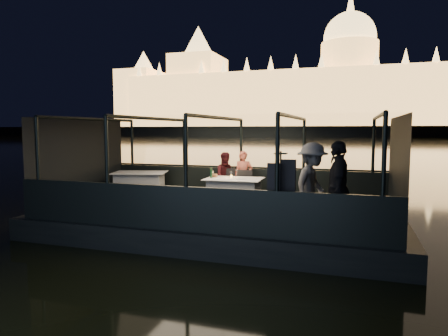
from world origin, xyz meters
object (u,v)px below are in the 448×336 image
(coat_stand, at_px, (280,189))
(person_woman_coral, at_px, (243,175))
(dining_table_central, at_px, (234,193))
(passenger_stripe, at_px, (312,187))
(wine_bottle, at_px, (211,172))
(dining_table_aft, at_px, (140,186))
(chair_port_right, at_px, (243,188))
(passenger_dark, at_px, (338,191))
(person_man_maroon, at_px, (226,175))
(chair_port_left, at_px, (226,186))

(coat_stand, distance_m, person_woman_coral, 3.73)
(dining_table_central, distance_m, coat_stand, 2.92)
(person_woman_coral, height_order, passenger_stripe, passenger_stripe)
(dining_table_central, xyz_separation_m, passenger_stripe, (2.12, -1.54, 0.47))
(coat_stand, xyz_separation_m, wine_bottle, (-2.22, 2.30, 0.02))
(dining_table_aft, height_order, person_woman_coral, person_woman_coral)
(chair_port_right, distance_m, passenger_stripe, 2.89)
(wine_bottle, bearing_deg, passenger_dark, -30.21)
(person_man_maroon, relative_size, passenger_dark, 0.76)
(chair_port_left, xyz_separation_m, wine_bottle, (-0.15, -0.78, 0.47))
(dining_table_central, xyz_separation_m, chair_port_left, (-0.45, 0.70, 0.06))
(coat_stand, relative_size, person_man_maroon, 1.17)
(person_man_maroon, height_order, wine_bottle, person_man_maroon)
(passenger_dark, bearing_deg, passenger_stripe, -131.49)
(passenger_dark, relative_size, wine_bottle, 6.13)
(chair_port_right, bearing_deg, passenger_dark, -57.47)
(chair_port_left, relative_size, person_man_maroon, 0.67)
(dining_table_central, height_order, passenger_stripe, passenger_stripe)
(coat_stand, height_order, passenger_dark, passenger_dark)
(dining_table_aft, xyz_separation_m, chair_port_left, (2.52, 0.34, 0.06))
(dining_table_central, bearing_deg, chair_port_right, 78.87)
(dining_table_central, distance_m, passenger_stripe, 2.66)
(dining_table_central, relative_size, person_woman_coral, 1.02)
(dining_table_central, bearing_deg, chair_port_left, 122.44)
(dining_table_aft, height_order, passenger_stripe, passenger_stripe)
(passenger_stripe, bearing_deg, passenger_dark, -113.53)
(passenger_stripe, relative_size, passenger_dark, 0.97)
(chair_port_right, bearing_deg, person_woman_coral, 89.22)
(person_man_maroon, distance_m, wine_bottle, 0.99)
(chair_port_left, bearing_deg, person_man_maroon, 109.06)
(chair_port_right, bearing_deg, dining_table_central, -114.72)
(person_man_maroon, bearing_deg, dining_table_aft, 168.92)
(coat_stand, height_order, wine_bottle, coat_stand)
(person_man_maroon, bearing_deg, passenger_dark, -65.70)
(dining_table_aft, bearing_deg, passenger_stripe, -20.50)
(coat_stand, bearing_deg, person_man_maroon, 122.84)
(passenger_stripe, bearing_deg, wine_bottle, 77.55)
(chair_port_right, bearing_deg, passenger_stripe, -58.55)
(chair_port_right, bearing_deg, person_man_maroon, 131.54)
(chair_port_right, distance_m, person_woman_coral, 0.58)
(person_man_maroon, relative_size, passenger_stripe, 0.78)
(dining_table_aft, bearing_deg, wine_bottle, -10.54)
(dining_table_aft, relative_size, coat_stand, 0.93)
(coat_stand, bearing_deg, passenger_stripe, 59.13)
(passenger_stripe, bearing_deg, chair_port_right, 60.82)
(chair_port_left, bearing_deg, dining_table_central, -52.84)
(chair_port_right, relative_size, wine_bottle, 3.09)
(dining_table_central, height_order, wine_bottle, wine_bottle)
(dining_table_aft, distance_m, passenger_stripe, 5.45)
(chair_port_left, distance_m, coat_stand, 3.73)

